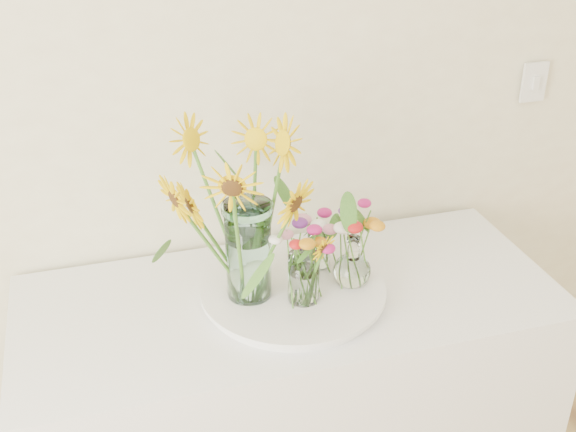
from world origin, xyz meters
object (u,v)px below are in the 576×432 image
Objects in this scene: counter at (290,424)px; small_vase_c at (319,250)px; small_vase_a at (304,278)px; small_vase_b at (353,261)px; mason_jar at (248,251)px; tray at (293,293)px.

small_vase_c is (0.10, 0.07, 0.53)m from counter.
small_vase_b is (0.14, 0.04, 0.00)m from small_vase_a.
counter is 0.57m from small_vase_b.
small_vase_a is 0.16m from small_vase_c.
mason_jar is (-0.11, -0.01, 0.61)m from counter.
small_vase_b is (0.16, -0.03, 0.54)m from counter.
mason_jar is at bearing 153.80° from small_vase_a.
mason_jar is (-0.11, 0.00, 0.14)m from tray.
tray is 0.14m from small_vase_c.
small_vase_a reaches higher than small_vase_c.
small_vase_c is at bearing 119.17° from small_vase_b.
tray reaches higher than counter.
mason_jar reaches higher than tray.
small_vase_a reaches higher than counter.
small_vase_b is at bearing -5.29° from mason_jar.
tray is 1.73× the size of mason_jar.
mason_jar is 1.96× the size of small_vase_a.
tray is 3.38× the size of small_vase_a.
tray is 3.23× the size of small_vase_b.
tray is 0.18m from mason_jar.
small_vase_a is 0.15m from small_vase_b.
counter is 0.54m from small_vase_c.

